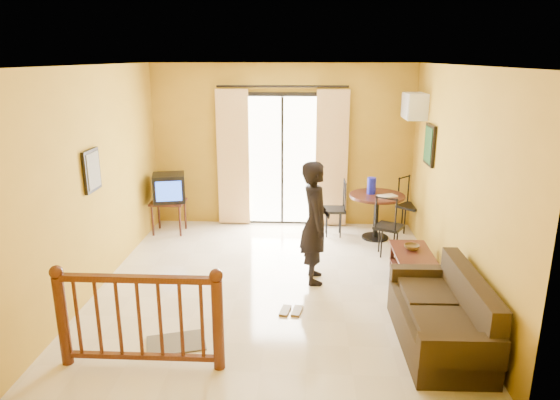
# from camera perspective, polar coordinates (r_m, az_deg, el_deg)

# --- Properties ---
(ground) EXTENTS (5.00, 5.00, 0.00)m
(ground) POSITION_cam_1_polar(r_m,az_deg,el_deg) (6.72, -0.75, -9.45)
(ground) COLOR beige
(ground) RESTS_ON ground
(room_shell) EXTENTS (5.00, 5.00, 5.00)m
(room_shell) POSITION_cam_1_polar(r_m,az_deg,el_deg) (6.18, -0.81, 4.95)
(room_shell) COLOR white
(room_shell) RESTS_ON ground
(balcony_door) EXTENTS (2.25, 0.14, 2.46)m
(balcony_door) POSITION_cam_1_polar(r_m,az_deg,el_deg) (8.66, 0.26, 4.70)
(balcony_door) COLOR black
(balcony_door) RESTS_ON ground
(tv_table) EXTENTS (0.55, 0.46, 0.56)m
(tv_table) POSITION_cam_1_polar(r_m,az_deg,el_deg) (8.62, -12.64, -0.60)
(tv_table) COLOR black
(tv_table) RESTS_ON ground
(television) EXTENTS (0.61, 0.58, 0.47)m
(television) POSITION_cam_1_polar(r_m,az_deg,el_deg) (8.53, -12.57, 1.38)
(television) COLOR black
(television) RESTS_ON tv_table
(picture_left) EXTENTS (0.05, 0.42, 0.52)m
(picture_left) POSITION_cam_1_polar(r_m,az_deg,el_deg) (6.55, -20.70, 3.17)
(picture_left) COLOR black
(picture_left) RESTS_ON room_shell
(dining_table) EXTENTS (0.89, 0.89, 0.75)m
(dining_table) POSITION_cam_1_polar(r_m,az_deg,el_deg) (8.26, 10.99, -0.45)
(dining_table) COLOR black
(dining_table) RESTS_ON ground
(water_jug) EXTENTS (0.14, 0.14, 0.27)m
(water_jug) POSITION_cam_1_polar(r_m,az_deg,el_deg) (8.22, 10.42, 1.62)
(water_jug) COLOR #1217B0
(water_jug) RESTS_ON dining_table
(serving_tray) EXTENTS (0.33, 0.28, 0.02)m
(serving_tray) POSITION_cam_1_polar(r_m,az_deg,el_deg) (8.14, 12.16, 0.46)
(serving_tray) COLOR beige
(serving_tray) RESTS_ON dining_table
(dining_chairs) EXTENTS (1.81, 1.63, 0.95)m
(dining_chairs) POSITION_cam_1_polar(r_m,az_deg,el_deg) (8.36, 10.94, -4.50)
(dining_chairs) COLOR black
(dining_chairs) RESTS_ON ground
(air_conditioner) EXTENTS (0.31, 0.60, 0.40)m
(air_conditioner) POSITION_cam_1_polar(r_m,az_deg,el_deg) (8.21, 15.09, 10.33)
(air_conditioner) COLOR silver
(air_conditioner) RESTS_ON room_shell
(botanical_print) EXTENTS (0.05, 0.50, 0.60)m
(botanical_print) POSITION_cam_1_polar(r_m,az_deg,el_deg) (7.67, 16.71, 6.06)
(botanical_print) COLOR black
(botanical_print) RESTS_ON room_shell
(coffee_table) EXTENTS (0.49, 0.89, 0.40)m
(coffee_table) POSITION_cam_1_polar(r_m,az_deg,el_deg) (6.96, 14.86, -6.72)
(coffee_table) COLOR black
(coffee_table) RESTS_ON ground
(bowl) EXTENTS (0.22, 0.22, 0.06)m
(bowl) POSITION_cam_1_polar(r_m,az_deg,el_deg) (6.97, 14.82, -5.22)
(bowl) COLOR brown
(bowl) RESTS_ON coffee_table
(sofa) EXTENTS (0.79, 1.66, 0.79)m
(sofa) POSITION_cam_1_polar(r_m,az_deg,el_deg) (5.54, 18.24, -12.80)
(sofa) COLOR black
(sofa) RESTS_ON ground
(standing_person) EXTENTS (0.44, 0.62, 1.63)m
(standing_person) POSITION_cam_1_polar(r_m,az_deg,el_deg) (6.52, 4.03, -2.58)
(standing_person) COLOR black
(standing_person) RESTS_ON ground
(stair_balustrade) EXTENTS (1.63, 0.13, 1.04)m
(stair_balustrade) POSITION_cam_1_polar(r_m,az_deg,el_deg) (5.01, -15.83, -12.36)
(stair_balustrade) COLOR #471E0F
(stair_balustrade) RESTS_ON ground
(doormat) EXTENTS (0.69, 0.56, 0.02)m
(doormat) POSITION_cam_1_polar(r_m,az_deg,el_deg) (5.54, -11.80, -15.71)
(doormat) COLOR #605A4D
(doormat) RESTS_ON ground
(sandals) EXTENTS (0.28, 0.26, 0.03)m
(sandals) POSITION_cam_1_polar(r_m,az_deg,el_deg) (6.01, 1.27, -12.55)
(sandals) COLOR brown
(sandals) RESTS_ON ground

